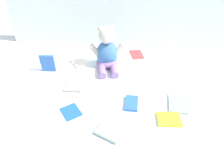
{
  "coord_description": "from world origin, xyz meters",
  "views": [
    {
      "loc": [
        0.04,
        -1.09,
        0.82
      ],
      "look_at": [
        -0.02,
        -0.1,
        0.1
      ],
      "focal_mm": 35.77,
      "sensor_mm": 36.0,
      "label": 1
    }
  ],
  "objects_px": {
    "teddy_bear": "(107,53)",
    "book_case_8": "(131,103)",
    "book_case_3": "(80,63)",
    "book_case_6": "(169,119)",
    "book_case_0": "(71,112)",
    "book_case_4": "(110,132)",
    "book_case_5": "(137,54)",
    "book_case_7": "(74,85)",
    "book_case_1": "(48,63)",
    "book_case_2": "(178,104)"
  },
  "relations": [
    {
      "from": "teddy_bear",
      "to": "book_case_4",
      "type": "xyz_separation_m",
      "value": [
        0.05,
        -0.55,
        -0.1
      ]
    },
    {
      "from": "book_case_6",
      "to": "book_case_8",
      "type": "relative_size",
      "value": 1.02
    },
    {
      "from": "book_case_0",
      "to": "book_case_7",
      "type": "distance_m",
      "value": 0.21
    },
    {
      "from": "teddy_bear",
      "to": "book_case_8",
      "type": "xyz_separation_m",
      "value": [
        0.16,
        -0.35,
        -0.1
      ]
    },
    {
      "from": "book_case_3",
      "to": "book_case_6",
      "type": "distance_m",
      "value": 0.71
    },
    {
      "from": "book_case_0",
      "to": "book_case_3",
      "type": "xyz_separation_m",
      "value": [
        -0.04,
        0.45,
        0.0
      ]
    },
    {
      "from": "book_case_5",
      "to": "teddy_bear",
      "type": "bearing_deg",
      "value": -152.86
    },
    {
      "from": "teddy_bear",
      "to": "book_case_5",
      "type": "xyz_separation_m",
      "value": [
        0.2,
        0.16,
        -0.1
      ]
    },
    {
      "from": "book_case_2",
      "to": "book_case_4",
      "type": "relative_size",
      "value": 1.2
    },
    {
      "from": "book_case_4",
      "to": "book_case_8",
      "type": "relative_size",
      "value": 1.04
    },
    {
      "from": "book_case_5",
      "to": "book_case_6",
      "type": "xyz_separation_m",
      "value": [
        0.14,
        -0.62,
        0.0
      ]
    },
    {
      "from": "book_case_1",
      "to": "book_case_4",
      "type": "height_order",
      "value": "book_case_1"
    },
    {
      "from": "teddy_bear",
      "to": "book_case_7",
      "type": "bearing_deg",
      "value": -138.46
    },
    {
      "from": "book_case_2",
      "to": "book_case_4",
      "type": "xyz_separation_m",
      "value": [
        -0.35,
        -0.21,
        0.0
      ]
    },
    {
      "from": "book_case_5",
      "to": "book_case_6",
      "type": "relative_size",
      "value": 1.11
    },
    {
      "from": "book_case_1",
      "to": "book_case_5",
      "type": "distance_m",
      "value": 0.62
    },
    {
      "from": "book_case_3",
      "to": "book_case_5",
      "type": "relative_size",
      "value": 0.85
    },
    {
      "from": "book_case_4",
      "to": "book_case_8",
      "type": "distance_m",
      "value": 0.22
    },
    {
      "from": "book_case_0",
      "to": "book_case_7",
      "type": "relative_size",
      "value": 0.87
    },
    {
      "from": "book_case_4",
      "to": "book_case_6",
      "type": "distance_m",
      "value": 0.3
    },
    {
      "from": "book_case_5",
      "to": "book_case_6",
      "type": "distance_m",
      "value": 0.63
    },
    {
      "from": "book_case_1",
      "to": "book_case_2",
      "type": "distance_m",
      "value": 0.81
    },
    {
      "from": "teddy_bear",
      "to": "book_case_8",
      "type": "height_order",
      "value": "teddy_bear"
    },
    {
      "from": "teddy_bear",
      "to": "book_case_3",
      "type": "height_order",
      "value": "teddy_bear"
    },
    {
      "from": "teddy_bear",
      "to": "book_case_2",
      "type": "height_order",
      "value": "teddy_bear"
    },
    {
      "from": "book_case_5",
      "to": "book_case_4",
      "type": "bearing_deg",
      "value": -113.99
    },
    {
      "from": "book_case_3",
      "to": "book_case_4",
      "type": "distance_m",
      "value": 0.62
    },
    {
      "from": "book_case_0",
      "to": "book_case_2",
      "type": "xyz_separation_m",
      "value": [
        0.55,
        0.09,
        0.0
      ]
    },
    {
      "from": "book_case_2",
      "to": "book_case_8",
      "type": "distance_m",
      "value": 0.25
    },
    {
      "from": "book_case_5",
      "to": "book_case_8",
      "type": "relative_size",
      "value": 1.13
    },
    {
      "from": "book_case_3",
      "to": "book_case_8",
      "type": "bearing_deg",
      "value": -84.68
    },
    {
      "from": "book_case_3",
      "to": "book_case_7",
      "type": "height_order",
      "value": "same"
    },
    {
      "from": "book_case_0",
      "to": "book_case_6",
      "type": "height_order",
      "value": "book_case_6"
    },
    {
      "from": "book_case_5",
      "to": "book_case_7",
      "type": "bearing_deg",
      "value": -147.3
    },
    {
      "from": "book_case_0",
      "to": "book_case_1",
      "type": "relative_size",
      "value": 0.86
    },
    {
      "from": "book_case_0",
      "to": "book_case_6",
      "type": "xyz_separation_m",
      "value": [
        0.49,
        -0.03,
        0.0
      ]
    },
    {
      "from": "book_case_1",
      "to": "book_case_7",
      "type": "bearing_deg",
      "value": -37.34
    },
    {
      "from": "book_case_0",
      "to": "book_case_7",
      "type": "xyz_separation_m",
      "value": [
        -0.03,
        0.21,
        0.0
      ]
    },
    {
      "from": "book_case_0",
      "to": "book_case_5",
      "type": "distance_m",
      "value": 0.69
    },
    {
      "from": "teddy_bear",
      "to": "book_case_1",
      "type": "bearing_deg",
      "value": -177.01
    },
    {
      "from": "teddy_bear",
      "to": "book_case_0",
      "type": "xyz_separation_m",
      "value": [
        -0.15,
        -0.43,
        -0.1
      ]
    },
    {
      "from": "book_case_5",
      "to": "book_case_8",
      "type": "height_order",
      "value": "book_case_8"
    },
    {
      "from": "book_case_1",
      "to": "book_case_4",
      "type": "relative_size",
      "value": 1.05
    },
    {
      "from": "teddy_bear",
      "to": "book_case_7",
      "type": "distance_m",
      "value": 0.3
    },
    {
      "from": "book_case_3",
      "to": "book_case_7",
      "type": "xyz_separation_m",
      "value": [
        0.01,
        -0.24,
        -0.0
      ]
    },
    {
      "from": "book_case_0",
      "to": "book_case_6",
      "type": "distance_m",
      "value": 0.49
    },
    {
      "from": "book_case_0",
      "to": "book_case_2",
      "type": "bearing_deg",
      "value": 153.49
    },
    {
      "from": "book_case_0",
      "to": "book_case_4",
      "type": "distance_m",
      "value": 0.24
    },
    {
      "from": "book_case_4",
      "to": "book_case_5",
      "type": "xyz_separation_m",
      "value": [
        0.14,
        0.71,
        -0.01
      ]
    },
    {
      "from": "book_case_4",
      "to": "book_case_7",
      "type": "bearing_deg",
      "value": -118.0
    }
  ]
}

